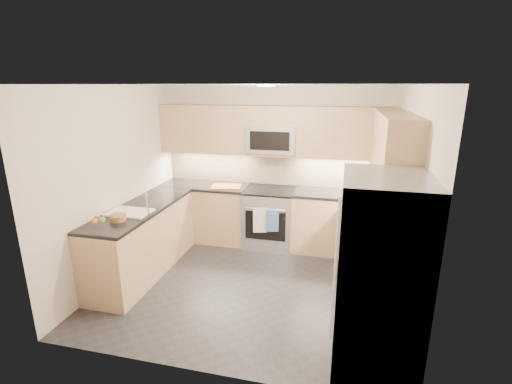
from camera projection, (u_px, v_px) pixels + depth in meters
name	position (u px, v px, depth m)	size (l,w,h in m)	color
floor	(250.00, 284.00, 4.84)	(3.60, 3.20, 0.00)	#27272C
ceiling	(249.00, 85.00, 4.14)	(3.60, 3.20, 0.02)	beige
wall_back	(274.00, 165.00, 5.98)	(3.60, 0.02, 2.50)	beige
wall_front	(199.00, 245.00, 2.99)	(3.60, 0.02, 2.50)	beige
wall_left	(118.00, 183.00, 4.90)	(0.02, 3.20, 2.50)	beige
wall_right	(407.00, 202.00, 4.08)	(0.02, 3.20, 2.50)	beige
base_cab_back_left	(206.00, 213.00, 6.17)	(1.42, 0.60, 0.90)	tan
base_cab_back_right	(340.00, 224.00, 5.68)	(1.42, 0.60, 0.90)	tan
base_cab_right	(372.00, 260.00, 4.51)	(0.60, 1.70, 0.90)	tan
base_cab_peninsula	(143.00, 241.00, 5.05)	(0.60, 2.00, 0.90)	tan
countertop_back_left	(205.00, 186.00, 6.04)	(1.42, 0.63, 0.04)	black
countertop_back_right	(341.00, 194.00, 5.55)	(1.42, 0.63, 0.04)	black
countertop_right	(375.00, 223.00, 4.38)	(0.63, 1.70, 0.04)	black
countertop_peninsula	(140.00, 208.00, 4.92)	(0.63, 2.00, 0.04)	black
upper_cab_back	(273.00, 131.00, 5.66)	(3.60, 0.35, 0.75)	tan
upper_cab_right	(393.00, 146.00, 4.22)	(0.35, 1.95, 0.75)	tan
backsplash_back	(274.00, 169.00, 5.99)	(3.60, 0.01, 0.51)	#C7B090
backsplash_right	(401.00, 196.00, 4.52)	(0.01, 2.30, 0.51)	#C7B090
gas_range	(270.00, 218.00, 5.90)	(0.76, 0.65, 0.91)	#95979C
range_cooktop	(270.00, 191.00, 5.77)	(0.76, 0.65, 0.03)	black
oven_door_glass	(265.00, 226.00, 5.59)	(0.62, 0.02, 0.45)	black
oven_handle	(265.00, 209.00, 5.50)	(0.02, 0.02, 0.60)	#B2B5BA
microwave	(272.00, 139.00, 5.67)	(0.76, 0.40, 0.40)	#9D9EA5
microwave_door	(269.00, 141.00, 5.48)	(0.60, 0.01, 0.28)	black
refrigerator	(379.00, 278.00, 3.18)	(0.70, 0.90, 1.80)	#9B9EA2
fridge_handle_left	(334.00, 278.00, 3.09)	(0.02, 0.02, 1.20)	#B2B5BA
fridge_handle_right	(336.00, 259.00, 3.42)	(0.02, 0.02, 1.20)	#B2B5BA
sink_basin	(130.00, 217.00, 4.70)	(0.52, 0.38, 0.16)	white
faucet	(147.00, 204.00, 4.58)	(0.03, 0.03, 0.28)	silver
utensil_bowl	(380.00, 191.00, 5.34)	(0.29, 0.29, 0.16)	#5CA145
cutting_board	(226.00, 186.00, 5.88)	(0.46, 0.32, 0.01)	#C14D12
fruit_basket	(118.00, 218.00, 4.41)	(0.19, 0.19, 0.07)	olive
fruit_apple	(97.00, 219.00, 4.15)	(0.07, 0.07, 0.07)	#AD1315
fruit_pear	(102.00, 220.00, 4.10)	(0.07, 0.07, 0.07)	#51A245
dish_towel_check	(260.00, 220.00, 5.54)	(0.21, 0.02, 0.39)	white
dish_towel_blue	(273.00, 221.00, 5.50)	(0.17, 0.01, 0.33)	#365194
fruit_orange	(95.00, 221.00, 4.07)	(0.07, 0.07, 0.07)	orange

